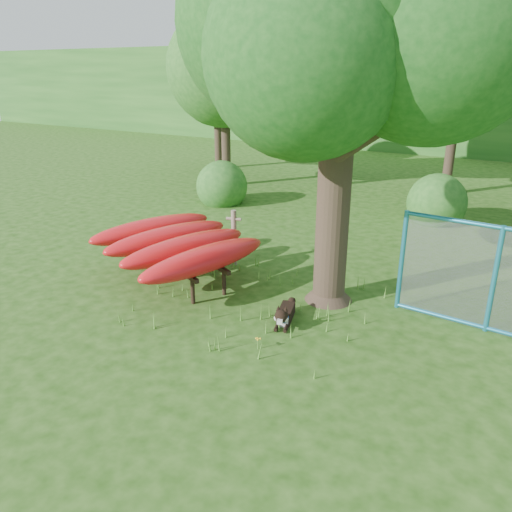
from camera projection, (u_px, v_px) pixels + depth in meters
The scene contains 14 objects.
ground at pixel (214, 323), 9.29m from camera, with size 80.00×80.00×0.00m, color #1D440D.
oak_tree at pixel (344, 10), 8.44m from camera, with size 6.63×5.90×8.07m.
wooden_post at pixel (234, 236), 11.87m from camera, with size 0.37×0.17×1.36m.
kayak_rack at pixel (176, 243), 11.05m from camera, with size 3.93×4.26×1.10m.
husky_dog at pixel (284, 315), 9.26m from camera, with size 0.50×1.06×0.48m.
fence_section at pixel (494, 280), 8.70m from camera, with size 3.40×0.35×3.31m.
wildflower_clump at pixel (258, 340), 8.38m from camera, with size 0.10×0.10×0.22m.
bg_tree_a at pixel (224, 69), 18.89m from camera, with size 4.40×4.40×6.70m.
bg_tree_b at pixel (333, 36), 18.41m from camera, with size 5.20×5.20×8.22m.
bg_tree_c at pixel (460, 80), 17.57m from camera, with size 4.00×4.00×6.12m.
bg_tree_f at pixel (217, 87), 22.77m from camera, with size 3.60×3.60×5.55m.
shrub_left at pixel (222, 203), 17.73m from camera, with size 1.80×1.80×1.80m, color #25601F.
shrub_mid at pixel (434, 222), 15.55m from camera, with size 1.80×1.80×1.80m, color #25601F.
wooded_hillside at pixel (477, 95), 30.72m from camera, with size 80.00×12.00×6.00m, color #25601F.
Camera 1 is at (4.94, -6.67, 4.43)m, focal length 35.00 mm.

